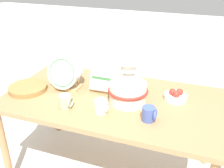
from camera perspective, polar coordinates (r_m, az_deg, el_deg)
name	(u,v)px	position (r m, az deg, el deg)	size (l,w,h in m)	color
display_table	(112,106)	(1.95, 0.00, -4.82)	(1.56, 0.86, 0.72)	#9E754C
ceramic_vase	(128,86)	(1.80, 3.53, -0.35)	(0.28, 0.28, 0.32)	white
dish_rack_round_plates	(65,74)	(2.03, -10.18, 2.07)	(0.25, 0.19, 0.27)	tan
dish_rack_square_plates	(105,80)	(2.00, -1.64, 0.90)	(0.22, 0.17, 0.20)	tan
wicker_charger_stack	(28,88)	(2.11, -17.84, -0.83)	(0.29, 0.29, 0.04)	olive
mug_sage_glaze	(66,101)	(1.80, -10.06, -3.76)	(0.09, 0.08, 0.09)	#9EB28E
mug_cream_glaze	(101,106)	(1.72, -2.37, -4.89)	(0.09, 0.08, 0.09)	silver
mug_cobalt_glaze	(149,114)	(1.66, 8.11, -6.46)	(0.09, 0.08, 0.09)	#42569E
fruit_bowl	(176,96)	(1.93, 13.68, -2.54)	(0.16, 0.16, 0.08)	white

